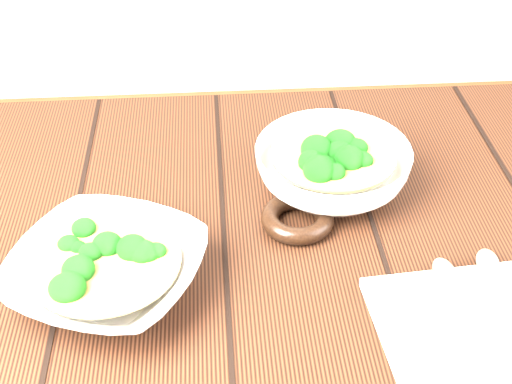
# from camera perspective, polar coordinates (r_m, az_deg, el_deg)

# --- Properties ---
(table) EXTENTS (1.20, 0.80, 0.75)m
(table) POSITION_cam_1_polar(r_m,az_deg,el_deg) (1.00, -1.16, -9.64)
(table) COLOR #311A0E
(table) RESTS_ON ground
(soup_bowl_front) EXTENTS (0.29, 0.29, 0.06)m
(soup_bowl_front) POSITION_cam_1_polar(r_m,az_deg,el_deg) (0.86, -11.84, -6.17)
(soup_bowl_front) COLOR silver
(soup_bowl_front) RESTS_ON table
(soup_bowl_back) EXTENTS (0.28, 0.28, 0.08)m
(soup_bowl_back) POSITION_cam_1_polar(r_m,az_deg,el_deg) (1.00, 6.11, 2.00)
(soup_bowl_back) COLOR silver
(soup_bowl_back) RESTS_ON table
(trivet) EXTENTS (0.13, 0.13, 0.02)m
(trivet) POSITION_cam_1_polar(r_m,az_deg,el_deg) (0.95, 3.34, -2.11)
(trivet) COLOR black
(trivet) RESTS_ON table
(napkin) EXTENTS (0.23, 0.20, 0.01)m
(napkin) POSITION_cam_1_polar(r_m,az_deg,el_deg) (0.85, 17.07, -10.22)
(napkin) COLOR #BBAF9B
(napkin) RESTS_ON table
(spoon_left) EXTENTS (0.03, 0.18, 0.01)m
(spoon_left) POSITION_cam_1_polar(r_m,az_deg,el_deg) (0.87, 15.46, -7.82)
(spoon_left) COLOR #BBB6A5
(spoon_left) RESTS_ON napkin
(spoon_right) EXTENTS (0.06, 0.18, 0.01)m
(spoon_right) POSITION_cam_1_polar(r_m,az_deg,el_deg) (0.90, 18.26, -6.92)
(spoon_right) COLOR #BBB6A5
(spoon_right) RESTS_ON napkin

